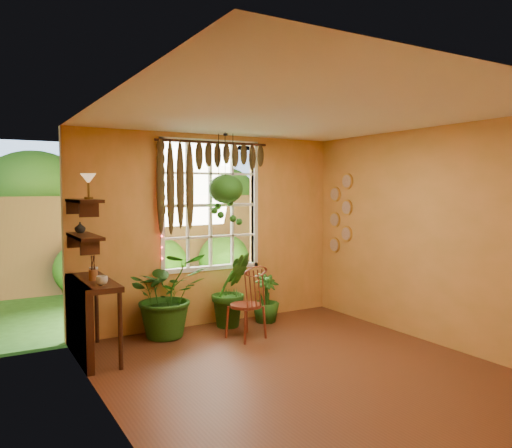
{
  "coord_description": "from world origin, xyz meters",
  "views": [
    {
      "loc": [
        -3.03,
        -4.19,
        1.93
      ],
      "look_at": [
        0.1,
        1.15,
        1.5
      ],
      "focal_mm": 35.0,
      "sensor_mm": 36.0,
      "label": 1
    }
  ],
  "objects_px": {
    "windsor_chair": "(247,314)",
    "potted_plant_mid": "(232,290)",
    "counter_ledge": "(83,311)",
    "potted_plant_left": "(167,294)",
    "hanging_basket": "(226,191)"
  },
  "relations": [
    {
      "from": "windsor_chair",
      "to": "potted_plant_mid",
      "type": "distance_m",
      "value": 0.66
    },
    {
      "from": "counter_ledge",
      "to": "potted_plant_left",
      "type": "height_order",
      "value": "potted_plant_left"
    },
    {
      "from": "hanging_basket",
      "to": "potted_plant_left",
      "type": "bearing_deg",
      "value": -175.43
    },
    {
      "from": "potted_plant_left",
      "to": "hanging_basket",
      "type": "distance_m",
      "value": 1.62
    },
    {
      "from": "potted_plant_mid",
      "to": "potted_plant_left",
      "type": "bearing_deg",
      "value": -179.35
    },
    {
      "from": "potted_plant_left",
      "to": "hanging_basket",
      "type": "xyz_separation_m",
      "value": [
        0.89,
        0.07,
        1.35
      ]
    },
    {
      "from": "potted_plant_left",
      "to": "potted_plant_mid",
      "type": "distance_m",
      "value": 0.95
    },
    {
      "from": "windsor_chair",
      "to": "potted_plant_mid",
      "type": "height_order",
      "value": "windsor_chair"
    },
    {
      "from": "potted_plant_left",
      "to": "hanging_basket",
      "type": "bearing_deg",
      "value": 4.57
    },
    {
      "from": "counter_ledge",
      "to": "hanging_basket",
      "type": "height_order",
      "value": "hanging_basket"
    },
    {
      "from": "windsor_chair",
      "to": "potted_plant_left",
      "type": "xyz_separation_m",
      "value": [
        -0.85,
        0.61,
        0.24
      ]
    },
    {
      "from": "counter_ledge",
      "to": "hanging_basket",
      "type": "relative_size",
      "value": 0.93
    },
    {
      "from": "potted_plant_left",
      "to": "potted_plant_mid",
      "type": "xyz_separation_m",
      "value": [
        0.95,
        0.01,
        -0.04
      ]
    },
    {
      "from": "potted_plant_left",
      "to": "potted_plant_mid",
      "type": "bearing_deg",
      "value": 0.65
    },
    {
      "from": "potted_plant_left",
      "to": "potted_plant_mid",
      "type": "relative_size",
      "value": 1.07
    }
  ]
}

